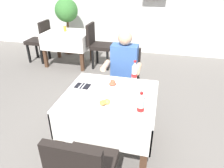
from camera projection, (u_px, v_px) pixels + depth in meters
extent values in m
plane|color=#66605B|center=(107.00, 157.00, 2.44)|extent=(11.00, 11.00, 0.00)
cube|color=white|center=(110.00, 96.00, 2.25)|extent=(1.00, 0.91, 0.02)
cube|color=white|center=(98.00, 135.00, 1.95)|extent=(1.00, 0.02, 0.32)
cube|color=white|center=(118.00, 89.00, 2.71)|extent=(1.00, 0.02, 0.32)
cube|color=white|center=(69.00, 103.00, 2.43)|extent=(0.02, 0.91, 0.32)
cube|color=white|center=(154.00, 115.00, 2.23)|extent=(0.02, 0.91, 0.32)
cube|color=#472D1E|center=(60.00, 140.00, 2.18)|extent=(0.07, 0.07, 0.74)
cube|color=#472D1E|center=(144.00, 155.00, 2.00)|extent=(0.07, 0.07, 0.74)
cube|color=#472D1E|center=(86.00, 100.00, 2.86)|extent=(0.07, 0.07, 0.74)
cube|color=#472D1E|center=(150.00, 109.00, 2.67)|extent=(0.07, 0.07, 0.74)
cube|color=black|center=(123.00, 84.00, 3.01)|extent=(0.44, 0.44, 0.08)
cube|color=black|center=(126.00, 61.00, 3.11)|extent=(0.42, 0.06, 0.44)
cube|color=black|center=(109.00, 104.00, 3.03)|extent=(0.04, 0.04, 0.45)
cube|color=black|center=(132.00, 107.00, 2.96)|extent=(0.04, 0.04, 0.45)
cube|color=black|center=(114.00, 93.00, 3.32)|extent=(0.04, 0.04, 0.45)
cube|color=black|center=(135.00, 95.00, 3.25)|extent=(0.04, 0.04, 0.45)
cube|color=black|center=(88.00, 168.00, 1.73)|extent=(0.44, 0.44, 0.08)
cylinder|color=#282D42|center=(115.00, 106.00, 2.98)|extent=(0.10, 0.10, 0.45)
cylinder|color=#282D42|center=(126.00, 108.00, 2.95)|extent=(0.10, 0.10, 0.45)
cube|color=#282D42|center=(123.00, 84.00, 2.97)|extent=(0.34, 0.36, 0.12)
cube|color=#385B9E|center=(125.00, 62.00, 2.89)|extent=(0.36, 0.20, 0.50)
sphere|color=tan|center=(125.00, 38.00, 2.73)|extent=(0.19, 0.19, 0.19)
cylinder|color=tan|center=(105.00, 66.00, 2.73)|extent=(0.07, 0.26, 0.07)
cylinder|color=tan|center=(138.00, 69.00, 2.64)|extent=(0.07, 0.26, 0.07)
cylinder|color=white|center=(107.00, 104.00, 2.07)|extent=(0.23, 0.23, 0.01)
ellipsoid|color=#B77A38|center=(103.00, 103.00, 2.04)|extent=(0.09, 0.09, 0.04)
ellipsoid|color=#B77A38|center=(107.00, 101.00, 2.06)|extent=(0.07, 0.06, 0.05)
ellipsoid|color=gold|center=(107.00, 102.00, 2.05)|extent=(0.06, 0.05, 0.05)
cylinder|color=white|center=(111.00, 84.00, 2.45)|extent=(0.25, 0.25, 0.01)
ellipsoid|color=#C14C33|center=(113.00, 82.00, 2.43)|extent=(0.09, 0.09, 0.05)
ellipsoid|color=#C14C33|center=(113.00, 84.00, 2.41)|extent=(0.11, 0.10, 0.03)
cylinder|color=white|center=(143.00, 99.00, 2.17)|extent=(0.07, 0.07, 0.01)
cylinder|color=white|center=(143.00, 97.00, 2.16)|extent=(0.02, 0.02, 0.03)
cylinder|color=white|center=(144.00, 89.00, 2.11)|extent=(0.07, 0.07, 0.16)
cylinder|color=gold|center=(143.00, 92.00, 2.13)|extent=(0.06, 0.06, 0.10)
cylinder|color=silver|center=(141.00, 108.00, 1.87)|extent=(0.07, 0.07, 0.18)
cylinder|color=red|center=(140.00, 109.00, 1.88)|extent=(0.07, 0.07, 0.04)
cone|color=silver|center=(141.00, 97.00, 1.82)|extent=(0.06, 0.06, 0.05)
cylinder|color=red|center=(142.00, 93.00, 1.80)|extent=(0.03, 0.03, 0.02)
cylinder|color=silver|center=(134.00, 74.00, 2.45)|extent=(0.07, 0.07, 0.21)
cylinder|color=red|center=(134.00, 75.00, 2.46)|extent=(0.07, 0.07, 0.05)
cone|color=silver|center=(135.00, 64.00, 2.39)|extent=(0.06, 0.06, 0.06)
cylinder|color=red|center=(135.00, 61.00, 2.37)|extent=(0.03, 0.03, 0.02)
cube|color=black|center=(83.00, 86.00, 2.41)|extent=(0.17, 0.14, 0.01)
cube|color=silver|center=(81.00, 85.00, 2.41)|extent=(0.02, 0.19, 0.01)
cube|color=silver|center=(84.00, 86.00, 2.40)|extent=(0.02, 0.19, 0.01)
cube|color=white|center=(67.00, 32.00, 4.62)|extent=(1.00, 0.77, 0.02)
cube|color=white|center=(61.00, 45.00, 4.38)|extent=(1.00, 0.02, 0.32)
cube|color=white|center=(74.00, 36.00, 5.03)|extent=(1.00, 0.02, 0.32)
cube|color=white|center=(48.00, 38.00, 4.81)|extent=(0.02, 0.77, 0.32)
cube|color=white|center=(89.00, 41.00, 4.60)|extent=(0.02, 0.77, 0.32)
cube|color=#472D1E|center=(45.00, 52.00, 4.62)|extent=(0.07, 0.07, 0.74)
cube|color=#472D1E|center=(82.00, 55.00, 4.44)|extent=(0.07, 0.07, 0.74)
cube|color=#472D1E|center=(58.00, 43.00, 5.17)|extent=(0.07, 0.07, 0.74)
cube|color=#472D1E|center=(91.00, 46.00, 4.99)|extent=(0.07, 0.07, 0.74)
cube|color=black|center=(37.00, 41.00, 4.91)|extent=(0.44, 0.44, 0.08)
cube|color=black|center=(45.00, 31.00, 4.74)|extent=(0.06, 0.42, 0.44)
cube|color=black|center=(37.00, 49.00, 5.22)|extent=(0.04, 0.04, 0.45)
cube|color=black|center=(29.00, 54.00, 4.93)|extent=(0.04, 0.04, 0.45)
cube|color=black|center=(49.00, 50.00, 5.15)|extent=(0.04, 0.04, 0.45)
cube|color=black|center=(42.00, 55.00, 4.86)|extent=(0.04, 0.04, 0.45)
cube|color=black|center=(102.00, 46.00, 4.58)|extent=(0.44, 0.44, 0.08)
cube|color=black|center=(91.00, 34.00, 4.51)|extent=(0.06, 0.42, 0.44)
cube|color=black|center=(107.00, 61.00, 4.52)|extent=(0.04, 0.04, 0.45)
cube|color=black|center=(111.00, 55.00, 4.81)|extent=(0.04, 0.04, 0.45)
cube|color=black|center=(93.00, 59.00, 4.59)|extent=(0.04, 0.04, 0.45)
cube|color=black|center=(97.00, 54.00, 4.89)|extent=(0.04, 0.04, 0.45)
cylinder|color=#C68928|center=(65.00, 29.00, 4.65)|extent=(0.06, 0.06, 0.11)
cylinder|color=brown|center=(70.00, 46.00, 5.56)|extent=(0.30, 0.30, 0.37)
cylinder|color=brown|center=(68.00, 30.00, 5.35)|extent=(0.05, 0.05, 0.50)
sphere|color=#387533|center=(66.00, 10.00, 5.12)|extent=(0.57, 0.57, 0.57)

